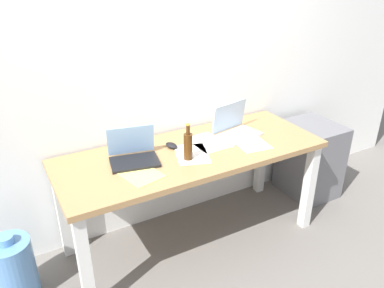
% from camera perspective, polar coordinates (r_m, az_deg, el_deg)
% --- Properties ---
extents(ground_plane, '(8.00, 8.00, 0.00)m').
position_cam_1_polar(ground_plane, '(3.06, 0.00, -13.70)').
color(ground_plane, slate).
extents(back_wall, '(5.20, 0.08, 2.60)m').
position_cam_1_polar(back_wall, '(2.80, -4.21, 12.38)').
color(back_wall, white).
rests_on(back_wall, ground).
extents(desk, '(1.85, 0.71, 0.76)m').
position_cam_1_polar(desk, '(2.69, 0.00, -2.87)').
color(desk, '#A37A4C').
rests_on(desk, ground).
extents(laptop_left, '(0.35, 0.29, 0.22)m').
position_cam_1_polar(laptop_left, '(2.52, -8.68, -1.49)').
color(laptop_left, black).
rests_on(laptop_left, desk).
extents(laptop_right, '(0.36, 0.28, 0.24)m').
position_cam_1_polar(laptop_right, '(2.87, 6.36, 2.33)').
color(laptop_right, silver).
rests_on(laptop_right, desk).
extents(beer_bottle, '(0.06, 0.06, 0.25)m').
position_cam_1_polar(beer_bottle, '(2.49, -0.58, -0.25)').
color(beer_bottle, '#47280F').
rests_on(beer_bottle, desk).
extents(computer_mouse, '(0.08, 0.11, 0.03)m').
position_cam_1_polar(computer_mouse, '(2.68, -3.05, -0.22)').
color(computer_mouse, black).
rests_on(computer_mouse, desk).
extents(paper_sheet_near_back, '(0.23, 0.31, 0.00)m').
position_cam_1_polar(paper_sheet_near_back, '(2.76, 2.28, 0.25)').
color(paper_sheet_near_back, white).
rests_on(paper_sheet_near_back, desk).
extents(paper_sheet_center, '(0.29, 0.35, 0.00)m').
position_cam_1_polar(paper_sheet_center, '(2.60, -0.03, -1.48)').
color(paper_sheet_center, white).
rests_on(paper_sheet_center, desk).
extents(paper_sheet_front_right, '(0.25, 0.32, 0.00)m').
position_cam_1_polar(paper_sheet_front_right, '(2.79, 8.51, 0.28)').
color(paper_sheet_front_right, white).
rests_on(paper_sheet_front_right, desk).
extents(paper_sheet_front_left, '(0.27, 0.34, 0.00)m').
position_cam_1_polar(paper_sheet_front_left, '(2.40, -7.94, -4.25)').
color(paper_sheet_front_left, '#F4E06B').
rests_on(paper_sheet_front_left, desk).
extents(water_cooler_jug, '(0.26, 0.26, 0.47)m').
position_cam_1_polar(water_cooler_jug, '(2.74, -24.87, -16.50)').
color(water_cooler_jug, '#598CC6').
rests_on(water_cooler_jug, ground).
extents(filing_cabinet, '(0.40, 0.48, 0.66)m').
position_cam_1_polar(filing_cabinet, '(3.59, 17.02, -2.14)').
color(filing_cabinet, slate).
rests_on(filing_cabinet, ground).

